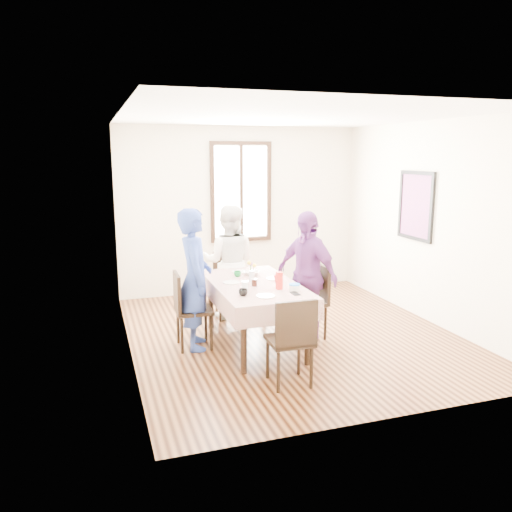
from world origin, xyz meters
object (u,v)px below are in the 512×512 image
object	(u,v)px
chair_near	(289,340)
person_far	(230,262)
chair_left	(194,310)
person_right	(306,275)
chair_right	(307,302)
chair_far	(230,286)
person_left	(195,279)
dining_table	(255,315)

from	to	relation	value
chair_near	person_far	world-z (taller)	person_far
chair_left	person_right	size ratio (longest dim) A/B	0.57
chair_right	person_far	xyz separation A→B (m)	(-0.71, 1.04, 0.34)
chair_near	person_far	distance (m)	2.24
chair_near	chair_right	bearing A→B (deg)	60.63
chair_far	person_right	size ratio (longest dim) A/B	0.57
chair_right	person_far	world-z (taller)	person_far
chair_near	person_right	xyz separation A→B (m)	(0.69, 1.17, 0.34)
person_left	person_far	distance (m)	1.17
chair_left	chair_far	distance (m)	1.19
person_far	chair_right	bearing A→B (deg)	146.35
chair_far	person_left	size ratio (longest dim) A/B	0.55
chair_near	person_right	world-z (taller)	person_right
person_left	person_far	bearing A→B (deg)	-28.65
chair_right	chair_near	xyz separation A→B (m)	(-0.71, -1.17, 0.00)
chair_right	chair_left	bearing A→B (deg)	84.53
person_right	chair_right	bearing A→B (deg)	65.85
person_far	chair_far	bearing A→B (deg)	-67.71
person_left	person_right	world-z (taller)	person_left
person_left	person_right	size ratio (longest dim) A/B	1.04
person_right	chair_far	bearing A→B (deg)	-171.31
chair_right	chair_far	world-z (taller)	same
chair_left	chair_right	bearing A→B (deg)	87.94
chair_far	dining_table	bearing A→B (deg)	95.23
chair_left	chair_far	size ratio (longest dim) A/B	1.00
chair_near	person_right	distance (m)	1.40
person_far	person_right	world-z (taller)	person_right
person_right	dining_table	bearing A→B (deg)	-109.93
chair_near	person_right	size ratio (longest dim) A/B	0.57
person_far	person_right	bearing A→B (deg)	145.63
chair_far	person_left	xyz separation A→B (m)	(-0.69, -0.96, 0.37)
dining_table	chair_right	bearing A→B (deg)	4.11
chair_right	person_right	xyz separation A→B (m)	(-0.02, -0.00, 0.34)
dining_table	chair_right	size ratio (longest dim) A/B	1.78
chair_near	person_left	bearing A→B (deg)	120.29
dining_table	person_left	xyz separation A→B (m)	(-0.69, 0.15, 0.45)
chair_near	person_left	world-z (taller)	person_left
chair_left	chair_far	world-z (taller)	same
dining_table	person_left	world-z (taller)	person_left
person_left	person_right	distance (m)	1.38
chair_right	person_left	size ratio (longest dim) A/B	0.55
dining_table	chair_right	xyz separation A→B (m)	(0.71, 0.05, 0.08)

